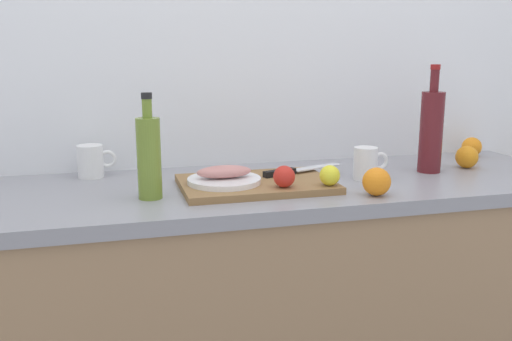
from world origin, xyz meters
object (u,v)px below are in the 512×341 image
object	(u,v)px
white_plate	(224,180)
chef_knife	(294,171)
coffee_mug_0	(366,163)
coffee_mug_1	(91,161)
cutting_board	(256,184)
olive_oil_bottle	(149,156)
lemon_0	(330,175)
fish_fillet	(224,172)
orange_0	(472,147)
wine_bottle	(431,130)

from	to	relation	value
white_plate	chef_knife	size ratio (longest dim) A/B	0.74
coffee_mug_0	coffee_mug_1	bearing A→B (deg)	163.07
chef_knife	coffee_mug_1	distance (m)	0.63
coffee_mug_1	white_plate	bearing A→B (deg)	-35.83
cutting_board	olive_oil_bottle	world-z (taller)	olive_oil_bottle
cutting_board	white_plate	bearing A→B (deg)	-176.60
cutting_board	coffee_mug_0	world-z (taller)	coffee_mug_0
lemon_0	white_plate	bearing A→B (deg)	159.40
white_plate	coffee_mug_0	world-z (taller)	coffee_mug_0
lemon_0	coffee_mug_1	xyz separation A→B (m)	(-0.65, 0.37, 0.00)
chef_knife	lemon_0	bearing A→B (deg)	-93.69
cutting_board	lemon_0	xyz separation A→B (m)	(0.18, -0.11, 0.04)
coffee_mug_0	chef_knife	bearing A→B (deg)	166.93
white_plate	fish_fillet	bearing A→B (deg)	-165.96
coffee_mug_0	orange_0	xyz separation A→B (m)	(0.55, 0.24, -0.01)
coffee_mug_1	coffee_mug_0	bearing A→B (deg)	-16.93
fish_fillet	coffee_mug_1	bearing A→B (deg)	144.17
cutting_board	wine_bottle	size ratio (longest dim) A/B	1.26
olive_oil_bottle	orange_0	distance (m)	1.25
fish_fillet	lemon_0	size ratio (longest dim) A/B	2.74
lemon_0	coffee_mug_0	world-z (taller)	coffee_mug_0
lemon_0	olive_oil_bottle	bearing A→B (deg)	172.25
lemon_0	coffee_mug_1	bearing A→B (deg)	150.19
white_plate	fish_fillet	xyz separation A→B (m)	(-0.00, -0.00, 0.03)
lemon_0	coffee_mug_0	size ratio (longest dim) A/B	0.51
fish_fillet	orange_0	distance (m)	1.03
olive_oil_bottle	orange_0	bearing A→B (deg)	13.79
fish_fillet	olive_oil_bottle	world-z (taller)	olive_oil_bottle
fish_fillet	coffee_mug_1	world-z (taller)	coffee_mug_1
olive_oil_bottle	coffee_mug_1	xyz separation A→B (m)	(-0.16, 0.30, -0.06)
wine_bottle	orange_0	xyz separation A→B (m)	(0.30, 0.20, -0.10)
chef_knife	coffee_mug_0	size ratio (longest dim) A/B	2.50
white_plate	orange_0	xyz separation A→B (m)	(1.00, 0.26, 0.01)
white_plate	wine_bottle	xyz separation A→B (m)	(0.70, 0.06, 0.11)
wine_bottle	coffee_mug_0	distance (m)	0.27
orange_0	fish_fillet	bearing A→B (deg)	-165.48
fish_fillet	orange_0	size ratio (longest dim) A/B	2.17
cutting_board	coffee_mug_0	size ratio (longest dim) A/B	3.85
fish_fillet	coffee_mug_1	distance (m)	0.45
wine_bottle	white_plate	bearing A→B (deg)	-174.86
coffee_mug_1	orange_0	world-z (taller)	coffee_mug_1
white_plate	wine_bottle	world-z (taller)	wine_bottle
white_plate	fish_fillet	distance (m)	0.03
coffee_mug_0	orange_0	world-z (taller)	coffee_mug_0
orange_0	chef_knife	bearing A→B (deg)	-166.00
lemon_0	orange_0	bearing A→B (deg)	26.75
coffee_mug_1	orange_0	size ratio (longest dim) A/B	1.64
chef_knife	lemon_0	xyz separation A→B (m)	(0.05, -0.17, 0.02)
white_plate	coffee_mug_1	bearing A→B (deg)	144.17
chef_knife	lemon_0	distance (m)	0.18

